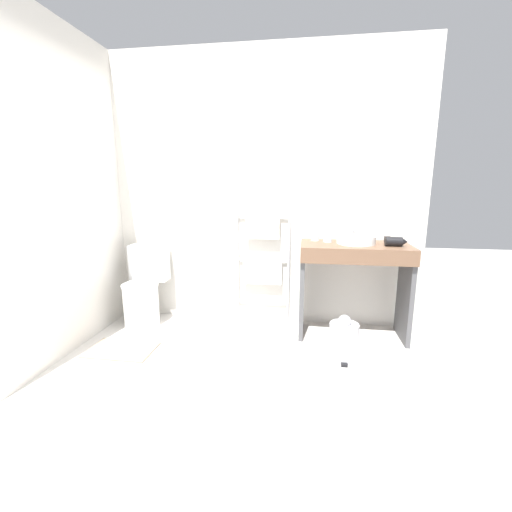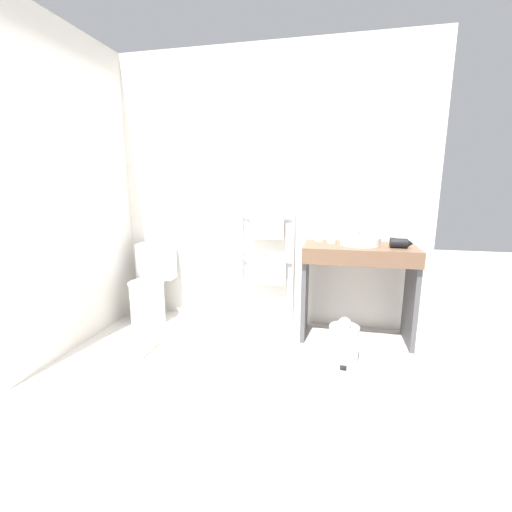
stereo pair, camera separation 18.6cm
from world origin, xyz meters
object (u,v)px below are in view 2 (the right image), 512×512
object	(u,v)px
sink_basin	(360,240)
trash_bin	(344,343)
hair_dryer	(400,243)
cup_near_wall	(319,236)
towel_radiator	(267,255)
toilet	(150,289)
cup_near_edge	(332,238)

from	to	relation	value
sink_basin	trash_bin	xyz separation A→B (m)	(-0.12, -0.49, -0.75)
sink_basin	hair_dryer	distance (m)	0.32
sink_basin	cup_near_wall	size ratio (longest dim) A/B	3.62
cup_near_wall	sink_basin	bearing A→B (deg)	-18.50
towel_radiator	trash_bin	xyz separation A→B (m)	(0.75, -0.68, -0.55)
toilet	trash_bin	world-z (taller)	toilet
toilet	sink_basin	world-z (taller)	sink_basin
cup_near_wall	hair_dryer	size ratio (longest dim) A/B	0.52
cup_near_wall	trash_bin	xyz separation A→B (m)	(0.24, -0.61, -0.76)
sink_basin	cup_near_edge	xyz separation A→B (m)	(-0.25, 0.05, 0.00)
sink_basin	cup_near_edge	size ratio (longest dim) A/B	3.82
sink_basin	trash_bin	size ratio (longest dim) A/B	0.92
hair_dryer	cup_near_wall	bearing A→B (deg)	164.04
towel_radiator	cup_near_wall	distance (m)	0.56
hair_dryer	cup_near_edge	bearing A→B (deg)	167.30
toilet	cup_near_wall	distance (m)	1.80
sink_basin	cup_near_edge	bearing A→B (deg)	167.62
towel_radiator	cup_near_edge	xyz separation A→B (m)	(0.63, -0.13, 0.21)
toilet	sink_basin	xyz separation A→B (m)	(2.06, 0.04, 0.58)
trash_bin	cup_near_wall	bearing A→B (deg)	111.63
towel_radiator	trash_bin	world-z (taller)	towel_radiator
cup_near_wall	cup_near_edge	world-z (taller)	cup_near_wall
cup_near_edge	hair_dryer	size ratio (longest dim) A/B	0.49
cup_near_wall	towel_radiator	bearing A→B (deg)	172.46
cup_near_edge	hair_dryer	xyz separation A→B (m)	(0.56, -0.13, -0.00)
towel_radiator	trash_bin	size ratio (longest dim) A/B	3.07
toilet	sink_basin	size ratio (longest dim) A/B	2.32
cup_near_wall	hair_dryer	distance (m)	0.70
towel_radiator	sink_basin	distance (m)	0.92
cup_near_wall	cup_near_edge	bearing A→B (deg)	-30.32
toilet	cup_near_edge	size ratio (longest dim) A/B	8.85
towel_radiator	hair_dryer	xyz separation A→B (m)	(1.19, -0.26, 0.21)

